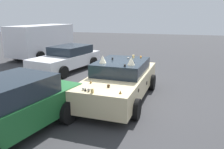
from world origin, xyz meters
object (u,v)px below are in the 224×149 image
parked_van_row_back_far (42,40)px  art_car_decorated (120,80)px  parked_sedan_near_right (67,58)px  parked_sedan_behind_left (8,108)px

parked_van_row_back_far → art_car_decorated: bearing=55.1°
art_car_decorated → parked_van_row_back_far: 9.98m
parked_van_row_back_far → parked_sedan_near_right: parked_van_row_back_far is taller
parked_van_row_back_far → parked_sedan_behind_left: 11.32m
parked_sedan_behind_left → parked_sedan_near_right: 7.04m
parked_van_row_back_far → parked_sedan_near_right: bearing=55.4°
art_car_decorated → parked_sedan_near_right: art_car_decorated is taller
parked_van_row_back_far → parked_sedan_behind_left: parked_van_row_back_far is taller
parked_van_row_back_far → parked_sedan_behind_left: (-9.85, -5.55, -0.52)m
parked_van_row_back_far → parked_sedan_near_right: 4.77m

